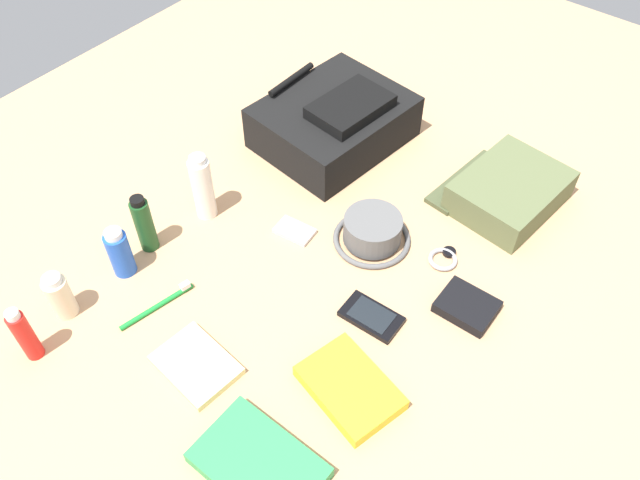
# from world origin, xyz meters

# --- Properties ---
(ground_plane) EXTENTS (2.64, 2.02, 0.02)m
(ground_plane) POSITION_xyz_m (0.00, 0.00, -0.01)
(ground_plane) COLOR tan
(ground_plane) RESTS_ON ground
(backpack) EXTENTS (0.37, 0.31, 0.14)m
(backpack) POSITION_xyz_m (0.31, 0.20, 0.06)
(backpack) COLOR black
(backpack) RESTS_ON ground_plane
(toiletry_pouch) EXTENTS (0.26, 0.26, 0.08)m
(toiletry_pouch) POSITION_xyz_m (0.38, -0.24, 0.04)
(toiletry_pouch) COLOR #56603D
(toiletry_pouch) RESTS_ON ground_plane
(bucket_hat) EXTENTS (0.17, 0.17, 0.07)m
(bucket_hat) POSITION_xyz_m (0.10, -0.07, 0.03)
(bucket_hat) COLOR #595959
(bucket_hat) RESTS_ON ground_plane
(sunscreen_spray) EXTENTS (0.03, 0.03, 0.13)m
(sunscreen_spray) POSITION_xyz_m (-0.53, 0.26, 0.06)
(sunscreen_spray) COLOR red
(sunscreen_spray) RESTS_ON ground_plane
(lotion_bottle) EXTENTS (0.05, 0.05, 0.11)m
(lotion_bottle) POSITION_xyz_m (-0.43, 0.30, 0.05)
(lotion_bottle) COLOR beige
(lotion_bottle) RESTS_ON ground_plane
(deodorant_spray) EXTENTS (0.05, 0.05, 0.12)m
(deodorant_spray) POSITION_xyz_m (-0.29, 0.29, 0.06)
(deodorant_spray) COLOR blue
(deodorant_spray) RESTS_ON ground_plane
(shampoo_bottle) EXTENTS (0.04, 0.04, 0.14)m
(shampoo_bottle) POSITION_xyz_m (-0.21, 0.30, 0.07)
(shampoo_bottle) COLOR #19471E
(shampoo_bottle) RESTS_ON ground_plane
(toothpaste_tube) EXTENTS (0.05, 0.05, 0.17)m
(toothpaste_tube) POSITION_xyz_m (-0.07, 0.27, 0.08)
(toothpaste_tube) COLOR white
(toothpaste_tube) RESTS_ON ground_plane
(paperback_novel) EXTENTS (0.14, 0.21, 0.03)m
(paperback_novel) POSITION_xyz_m (-0.43, -0.21, 0.01)
(paperback_novel) COLOR #2D934C
(paperback_novel) RESTS_ON ground_plane
(travel_guidebook) EXTENTS (0.16, 0.20, 0.03)m
(travel_guidebook) POSITION_xyz_m (-0.22, -0.25, 0.01)
(travel_guidebook) COLOR yellow
(travel_guidebook) RESTS_ON ground_plane
(cell_phone) EXTENTS (0.07, 0.12, 0.01)m
(cell_phone) POSITION_xyz_m (-0.07, -0.18, 0.01)
(cell_phone) COLOR black
(cell_phone) RESTS_ON ground_plane
(media_player) EXTENTS (0.06, 0.09, 0.01)m
(media_player) POSITION_xyz_m (0.01, 0.08, 0.01)
(media_player) COLOR #B7B7BC
(media_player) RESTS_ON ground_plane
(wristwatch) EXTENTS (0.07, 0.06, 0.01)m
(wristwatch) POSITION_xyz_m (0.15, -0.22, 0.01)
(wristwatch) COLOR #99999E
(wristwatch) RESTS_ON ground_plane
(toothbrush) EXTENTS (0.16, 0.04, 0.02)m
(toothbrush) POSITION_xyz_m (-0.30, 0.16, 0.01)
(toothbrush) COLOR #198C33
(toothbrush) RESTS_ON ground_plane
(wallet) EXTENTS (0.09, 0.11, 0.02)m
(wallet) POSITION_xyz_m (0.06, -0.32, 0.01)
(wallet) COLOR black
(wallet) RESTS_ON ground_plane
(notepad) EXTENTS (0.12, 0.16, 0.02)m
(notepad) POSITION_xyz_m (-0.36, 0.01, 0.01)
(notepad) COLOR beige
(notepad) RESTS_ON ground_plane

